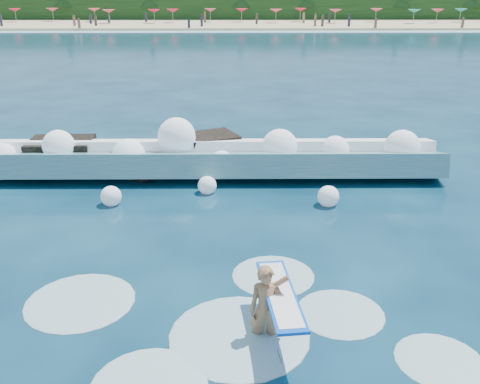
# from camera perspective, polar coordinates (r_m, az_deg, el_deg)

# --- Properties ---
(ground) EXTENTS (200.00, 200.00, 0.00)m
(ground) POSITION_cam_1_polar(r_m,az_deg,el_deg) (13.80, -6.23, -7.73)
(ground) COLOR #072538
(ground) RESTS_ON ground
(beach) EXTENTS (140.00, 20.00, 0.40)m
(beach) POSITION_cam_1_polar(r_m,az_deg,el_deg) (90.22, -1.42, 17.44)
(beach) COLOR tan
(beach) RESTS_ON ground
(wet_band) EXTENTS (140.00, 5.00, 0.08)m
(wet_band) POSITION_cam_1_polar(r_m,az_deg,el_deg) (79.26, -1.54, 16.75)
(wet_band) COLOR silver
(wet_band) RESTS_ON ground
(treeline) EXTENTS (140.00, 4.00, 5.00)m
(treeline) POSITION_cam_1_polar(r_m,az_deg,el_deg) (100.07, -1.35, 19.17)
(treeline) COLOR black
(treeline) RESTS_ON ground
(breaking_wave) EXTENTS (17.23, 2.72, 1.48)m
(breaking_wave) POSITION_cam_1_polar(r_m,az_deg,el_deg) (19.94, -3.79, 3.40)
(breaking_wave) COLOR teal
(breaking_wave) RESTS_ON ground
(rock_cluster) EXTENTS (8.15, 3.37, 1.38)m
(rock_cluster) POSITION_cam_1_polar(r_m,az_deg,el_deg) (21.07, -11.64, 3.77)
(rock_cluster) COLOR black
(rock_cluster) RESTS_ON ground
(surfer_with_board) EXTENTS (1.07, 3.03, 1.90)m
(surfer_with_board) POSITION_cam_1_polar(r_m,az_deg,el_deg) (10.89, 3.13, -12.08)
(surfer_with_board) COLOR #9F6F4A
(surfer_with_board) RESTS_ON ground
(wave_spray) EXTENTS (15.73, 4.41, 2.13)m
(wave_spray) POSITION_cam_1_polar(r_m,az_deg,el_deg) (19.71, -2.75, 4.47)
(wave_spray) COLOR white
(wave_spray) RESTS_ON ground
(surf_foam) EXTENTS (9.49, 5.93, 0.15)m
(surf_foam) POSITION_cam_1_polar(r_m,az_deg,el_deg) (11.58, -2.14, -13.95)
(surf_foam) COLOR silver
(surf_foam) RESTS_ON ground
(beach_umbrellas) EXTENTS (112.44, 6.84, 0.50)m
(beach_umbrellas) POSITION_cam_1_polar(r_m,az_deg,el_deg) (92.13, -1.43, 18.81)
(beach_umbrellas) COLOR #C73A4D
(beach_umbrellas) RESTS_ON ground
(beachgoers) EXTENTS (105.22, 13.00, 1.93)m
(beachgoers) POSITION_cam_1_polar(r_m,az_deg,el_deg) (86.60, -0.91, 17.85)
(beachgoers) COLOR #3F332D
(beachgoers) RESTS_ON ground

